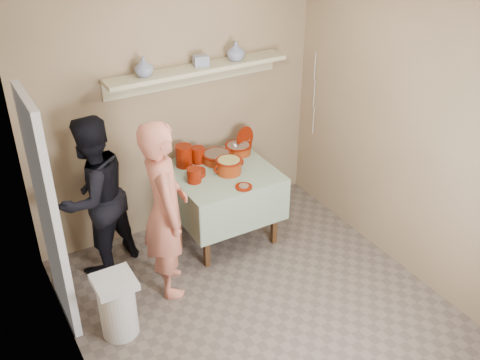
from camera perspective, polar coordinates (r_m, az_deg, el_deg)
ground at (r=4.94m, az=2.90°, el=-13.88°), size 3.50×3.50×0.00m
tile_panel at (r=4.63m, az=-18.88°, el=-3.38°), size 0.06×0.70×2.00m
plate_stack_a at (r=5.54m, az=-5.72°, el=2.45°), size 0.16×0.16×0.22m
plate_stack_b at (r=5.61m, az=-4.30°, el=2.56°), size 0.14×0.14×0.16m
bowl_stack at (r=5.27m, az=-4.70°, el=0.48°), size 0.14×0.14×0.14m
empty_bowl at (r=5.40m, az=-4.47°, el=0.74°), size 0.18×0.18×0.05m
propped_lid at (r=5.84m, az=0.52°, el=4.26°), size 0.25×0.14×0.25m
vase_right at (r=5.48m, az=-0.44°, el=12.96°), size 0.21×0.21×0.18m
vase_left at (r=5.13m, az=-9.76°, el=11.27°), size 0.23×0.23×0.18m
ceramic_box at (r=5.35m, az=-4.01°, el=11.99°), size 0.15×0.12×0.10m
person_cook at (r=4.81m, az=-7.60°, el=-3.02°), size 0.53×0.68×1.64m
person_helper at (r=5.22m, az=-14.61°, el=-1.63°), size 0.92×0.84×1.54m
room_shell at (r=4.00m, az=3.49°, el=2.94°), size 3.04×3.54×2.62m
serving_table at (r=5.54m, az=-1.83°, el=-0.10°), size 0.97×0.97×0.76m
cazuela_meat_a at (r=5.61m, az=-2.39°, el=2.39°), size 0.30×0.30×0.10m
cazuela_meat_b at (r=5.77m, az=-0.18°, el=3.26°), size 0.28×0.28×0.10m
ladle at (r=5.71m, az=-0.47°, el=3.53°), size 0.08×0.26×0.19m
cazuela_rice at (r=5.40m, az=-1.14°, el=1.53°), size 0.33×0.25×0.14m
front_plate at (r=5.19m, az=0.38°, el=-0.69°), size 0.16×0.16×0.03m
wall_shelf at (r=5.39m, az=-4.40°, el=11.04°), size 1.80×0.25×0.21m
trash_bin at (r=4.74m, az=-12.34°, el=-12.37°), size 0.32×0.32×0.56m
electrical_cord at (r=6.03m, az=7.54°, el=8.68°), size 0.01×0.05×0.90m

